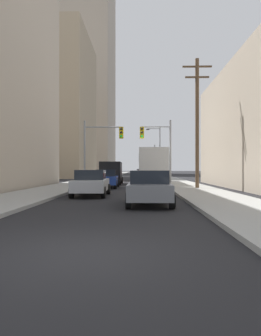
{
  "coord_description": "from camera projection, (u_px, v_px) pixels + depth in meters",
  "views": [
    {
      "loc": [
        1.12,
        -5.79,
        1.6
      ],
      "look_at": [
        0.0,
        32.54,
        1.67
      ],
      "focal_mm": 33.26,
      "sensor_mm": 36.0,
      "label": 1
    }
  ],
  "objects": [
    {
      "name": "sedan_grey",
      "position": [
        149.0,
        188.0,
        13.59
      ],
      "size": [
        1.95,
        4.22,
        1.52
      ],
      "color": "slate",
      "rests_on": "ground"
    },
    {
      "name": "sedan_blue",
      "position": [
        106.0,
        179.0,
        25.69
      ],
      "size": [
        1.95,
        4.26,
        1.52
      ],
      "color": "navy",
      "rests_on": "ground"
    },
    {
      "name": "utility_pole_right",
      "position": [
        197.0,
        121.0,
        23.47
      ],
      "size": [
        2.2,
        0.28,
        9.91
      ],
      "color": "brown",
      "rests_on": "ground"
    },
    {
      "name": "ground_plane",
      "position": [
        80.0,
        254.0,
        5.82
      ],
      "size": [
        400.0,
        400.0,
        0.0
      ],
      "primitive_type": "plane",
      "color": "black"
    },
    {
      "name": "building_left_far_tower",
      "position": [
        85.0,
        62.0,
        94.79
      ],
      "size": [
        16.9,
        26.44,
        68.07
      ],
      "primitive_type": "cube",
      "color": "#B7A893",
      "rests_on": "ground"
    },
    {
      "name": "cargo_van_black",
      "position": [
        111.0,
        172.0,
        31.68
      ],
      "size": [
        2.16,
        5.26,
        2.26
      ],
      "color": "black",
      "rests_on": "ground"
    },
    {
      "name": "sedan_maroon",
      "position": [
        142.0,
        175.0,
        42.42
      ],
      "size": [
        1.95,
        4.26,
        1.52
      ],
      "color": "maroon",
      "rests_on": "ground"
    },
    {
      "name": "traffic_signal_far_right",
      "position": [
        148.0,
        156.0,
        57.69
      ],
      "size": [
        2.8,
        0.44,
        6.0
      ],
      "color": "gray",
      "rests_on": "ground"
    },
    {
      "name": "street_lamp_right",
      "position": [
        158.0,
        148.0,
        44.27
      ],
      "size": [
        2.08,
        0.32,
        7.5
      ],
      "color": "gray",
      "rests_on": "ground"
    },
    {
      "name": "traffic_signal_near_left",
      "position": [
        101.0,
        142.0,
        28.42
      ],
      "size": [
        3.65,
        0.44,
        6.0
      ],
      "color": "gray",
      "rests_on": "ground"
    },
    {
      "name": "sidewalk_left",
      "position": [
        105.0,
        177.0,
        55.94
      ],
      "size": [
        3.58,
        160.0,
        0.15
      ],
      "primitive_type": "cube",
      "color": "#9E9E99",
      "rests_on": "ground"
    },
    {
      "name": "sedan_silver",
      "position": [
        91.0,
        183.0,
        18.0
      ],
      "size": [
        1.95,
        4.25,
        1.52
      ],
      "color": "#B7BABF",
      "rests_on": "ground"
    },
    {
      "name": "building_left_mid_office",
      "position": [
        33.0,
        107.0,
        56.8
      ],
      "size": [
        20.55,
        18.6,
        25.53
      ],
      "primitive_type": "cube",
      "color": "tan",
      "rests_on": "ground"
    },
    {
      "name": "sidewalk_right",
      "position": [
        162.0,
        177.0,
        55.64
      ],
      "size": [
        3.58,
        160.0,
        0.15
      ],
      "primitive_type": "cube",
      "color": "#9E9E99",
      "rests_on": "ground"
    },
    {
      "name": "traffic_signal_near_right",
      "position": [
        157.0,
        142.0,
        28.27
      ],
      "size": [
        2.87,
        0.44,
        6.0
      ],
      "color": "gray",
      "rests_on": "ground"
    },
    {
      "name": "city_bus",
      "position": [
        152.0,
        165.0,
        31.7
      ],
      "size": [
        2.69,
        11.54,
        3.4
      ],
      "color": "silver",
      "rests_on": "ground"
    }
  ]
}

